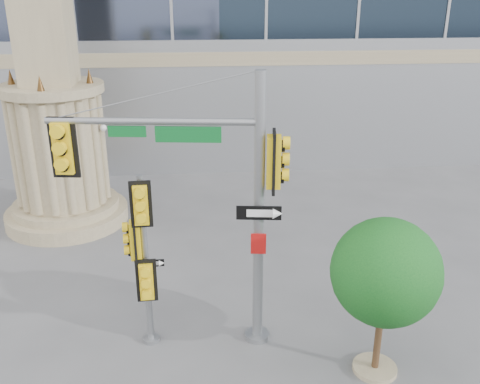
{
  "coord_description": "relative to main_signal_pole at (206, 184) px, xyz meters",
  "views": [
    {
      "loc": [
        -1.18,
        -9.69,
        8.34
      ],
      "look_at": [
        -0.16,
        2.0,
        3.7
      ],
      "focal_mm": 40.0,
      "sensor_mm": 36.0,
      "label": 1
    }
  ],
  "objects": [
    {
      "name": "main_signal_pole",
      "position": [
        0.0,
        0.0,
        0.0
      ],
      "size": [
        5.12,
        1.07,
        6.64
      ],
      "rotation": [
        0.0,
        0.0,
        -0.12
      ],
      "color": "slate",
      "rests_on": "ground"
    },
    {
      "name": "monument",
      "position": [
        -5.03,
        7.48,
        1.4
      ],
      "size": [
        4.4,
        4.4,
        16.6
      ],
      "color": "gray",
      "rests_on": "ground"
    },
    {
      "name": "ground",
      "position": [
        0.97,
        -1.52,
        -4.11
      ],
      "size": [
        120.0,
        120.0,
        0.0
      ],
      "primitive_type": "plane",
      "color": "#545456",
      "rests_on": "ground"
    },
    {
      "name": "street_tree",
      "position": [
        3.79,
        -1.57,
        -1.64
      ],
      "size": [
        2.41,
        2.36,
        3.76
      ],
      "color": "gray",
      "rests_on": "ground"
    },
    {
      "name": "secondary_signal_pole",
      "position": [
        -1.49,
        -0.15,
        -1.54
      ],
      "size": [
        0.76,
        0.56,
        4.38
      ],
      "rotation": [
        0.0,
        0.0,
        0.05
      ],
      "color": "slate",
      "rests_on": "ground"
    }
  ]
}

